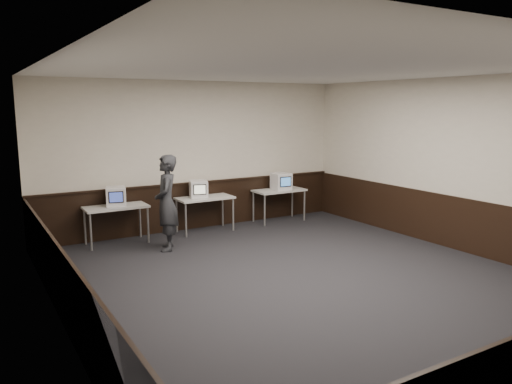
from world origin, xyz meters
TOP-DOWN VIEW (x-y plane):
  - floor at (0.00, 0.00)m, footprint 8.00×8.00m
  - ceiling at (0.00, 0.00)m, footprint 8.00×8.00m
  - back_wall at (0.00, 4.00)m, footprint 7.00×0.00m
  - left_wall at (-3.50, 0.00)m, footprint 0.00×8.00m
  - right_wall at (3.50, 0.00)m, footprint 0.00×8.00m
  - wainscot_back at (0.00, 3.98)m, footprint 6.98×0.04m
  - wainscot_left at (-3.48, 0.00)m, footprint 0.04×7.98m
  - wainscot_right at (3.48, 0.00)m, footprint 0.04×7.98m
  - wainscot_rail at (0.00, 3.96)m, footprint 6.98×0.06m
  - desk_left at (-1.90, 3.60)m, footprint 1.20×0.60m
  - desk_center at (0.00, 3.60)m, footprint 1.20×0.60m
  - desk_right at (1.90, 3.60)m, footprint 1.20×0.60m
  - emac_left at (-1.88, 3.63)m, footprint 0.46×0.47m
  - emac_center at (-0.13, 3.64)m, footprint 0.45×0.46m
  - emac_right at (1.93, 3.56)m, footprint 0.42×0.44m
  - person at (-1.20, 2.70)m, footprint 0.64×0.76m

SIDE VIEW (x-z plane):
  - floor at x=0.00m, z-range 0.00..0.00m
  - wainscot_back at x=0.00m, z-range 0.00..1.00m
  - wainscot_left at x=-3.48m, z-range 0.00..1.00m
  - wainscot_right at x=3.48m, z-range 0.00..1.00m
  - desk_left at x=-1.90m, z-range 0.30..1.05m
  - desk_center at x=0.00m, z-range 0.30..1.05m
  - desk_right at x=1.90m, z-range 0.30..1.05m
  - person at x=-1.20m, z-range 0.00..1.79m
  - emac_center at x=-0.13m, z-range 0.75..1.11m
  - emac_left at x=-1.88m, z-range 0.75..1.12m
  - emac_right at x=1.93m, z-range 0.75..1.14m
  - wainscot_rail at x=0.00m, z-range 1.00..1.04m
  - back_wall at x=0.00m, z-range -1.90..5.10m
  - left_wall at x=-3.50m, z-range -2.40..5.60m
  - right_wall at x=3.50m, z-range -2.40..5.60m
  - ceiling at x=0.00m, z-range 3.20..3.20m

